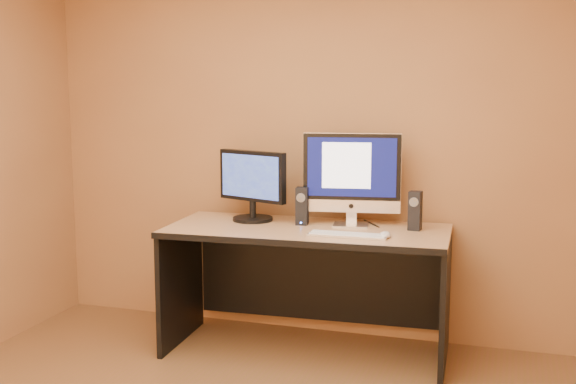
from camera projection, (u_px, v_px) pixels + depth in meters
name	position (u px, v px, depth m)	size (l,w,h in m)	color
walls	(202.00, 189.00, 3.06)	(4.00, 4.00, 2.60)	#98683D
desk	(307.00, 291.00, 4.65)	(1.79, 0.78, 0.83)	tan
imac	(351.00, 179.00, 4.63)	(0.64, 0.23, 0.61)	silver
second_monitor	(253.00, 186.00, 4.81)	(0.54, 0.27, 0.47)	black
speaker_left	(302.00, 206.00, 4.69)	(0.08, 0.08, 0.25)	black
speaker_right	(415.00, 211.00, 4.52)	(0.08, 0.08, 0.25)	black
keyboard	(348.00, 235.00, 4.34)	(0.48, 0.13, 0.02)	silver
mouse	(385.00, 235.00, 4.30)	(0.06, 0.11, 0.04)	silver
cable_a	(371.00, 223.00, 4.72)	(0.01, 0.01, 0.25)	black
cable_b	(349.00, 220.00, 4.82)	(0.01, 0.01, 0.20)	black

